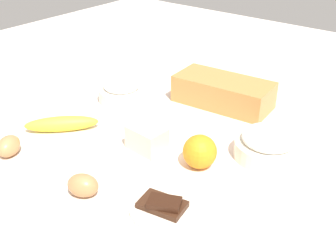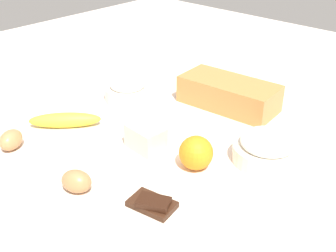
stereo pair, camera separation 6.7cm
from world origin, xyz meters
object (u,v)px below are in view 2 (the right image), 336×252
object	(u,v)px
flour_bowl	(267,148)
banana	(65,120)
sugar_bowl	(128,90)
egg_near_butter	(11,140)
chocolate_plate	(152,207)
loaf_pan	(228,93)
orange_fruit	(196,153)
egg_beside_bowl	(75,180)
butter_block	(146,138)

from	to	relation	value
flour_bowl	banana	distance (m)	0.53
sugar_bowl	egg_near_butter	xyz separation A→B (m)	(-0.00, -0.38, -0.01)
flour_bowl	chocolate_plate	size ratio (longest dim) A/B	1.20
loaf_pan	orange_fruit	bearing A→B (deg)	-71.91
flour_bowl	sugar_bowl	world-z (taller)	flour_bowl
sugar_bowl	egg_beside_bowl	distance (m)	0.45
egg_beside_bowl	chocolate_plate	bearing A→B (deg)	20.27
flour_bowl	butter_block	size ratio (longest dim) A/B	1.73
banana	egg_near_butter	xyz separation A→B (m)	(-0.01, -0.15, 0.00)
loaf_pan	banana	xyz separation A→B (m)	(-0.25, -0.39, -0.02)
egg_near_butter	chocolate_plate	xyz separation A→B (m)	(0.41, 0.07, -0.01)
flour_bowl	sugar_bowl	distance (m)	0.48
flour_bowl	egg_beside_bowl	size ratio (longest dim) A/B	2.35
chocolate_plate	egg_near_butter	bearing A→B (deg)	-170.70
loaf_pan	egg_near_butter	distance (m)	0.60
loaf_pan	egg_near_butter	bearing A→B (deg)	-119.54
loaf_pan	orange_fruit	size ratio (longest dim) A/B	3.72
orange_fruit	egg_near_butter	world-z (taller)	orange_fruit
orange_fruit	egg_near_butter	distance (m)	0.45
banana	butter_block	xyz separation A→B (m)	(0.23, 0.07, 0.01)
sugar_bowl	egg_near_butter	bearing A→B (deg)	-90.65
butter_block	egg_near_butter	bearing A→B (deg)	-137.37
loaf_pan	butter_block	bearing A→B (deg)	-96.80
loaf_pan	flour_bowl	world-z (taller)	loaf_pan
loaf_pan	sugar_bowl	bearing A→B (deg)	-150.90
banana	chocolate_plate	xyz separation A→B (m)	(0.41, -0.08, -0.01)
butter_block	egg_beside_bowl	size ratio (longest dim) A/B	1.36
banana	egg_near_butter	size ratio (longest dim) A/B	2.83
loaf_pan	egg_near_butter	size ratio (longest dim) A/B	4.32
banana	orange_fruit	xyz separation A→B (m)	(0.37, 0.09, 0.02)
butter_block	egg_beside_bowl	world-z (taller)	butter_block
flour_bowl	orange_fruit	distance (m)	0.17
flour_bowl	butter_block	world-z (taller)	flour_bowl
loaf_pan	flour_bowl	distance (m)	0.29
butter_block	flour_bowl	bearing A→B (deg)	31.52
banana	egg_beside_bowl	xyz separation A→B (m)	(0.24, -0.15, 0.00)
egg_near_butter	sugar_bowl	bearing A→B (deg)	89.35
sugar_bowl	chocolate_plate	xyz separation A→B (m)	(0.41, -0.31, -0.02)
loaf_pan	egg_near_butter	world-z (taller)	loaf_pan
butter_block	egg_beside_bowl	distance (m)	0.21
egg_near_butter	egg_beside_bowl	size ratio (longest dim) A/B	1.02
butter_block	egg_near_butter	xyz separation A→B (m)	(-0.24, -0.22, -0.01)
sugar_bowl	banana	xyz separation A→B (m)	(0.00, -0.23, -0.01)
orange_fruit	chocolate_plate	size ratio (longest dim) A/B	0.60
flour_bowl	chocolate_plate	distance (m)	0.31
egg_beside_bowl	banana	bearing A→B (deg)	149.07
loaf_pan	egg_beside_bowl	bearing A→B (deg)	-95.17
orange_fruit	chocolate_plate	bearing A→B (deg)	-79.50
orange_fruit	butter_block	bearing A→B (deg)	-172.29
egg_near_butter	chocolate_plate	bearing A→B (deg)	9.30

